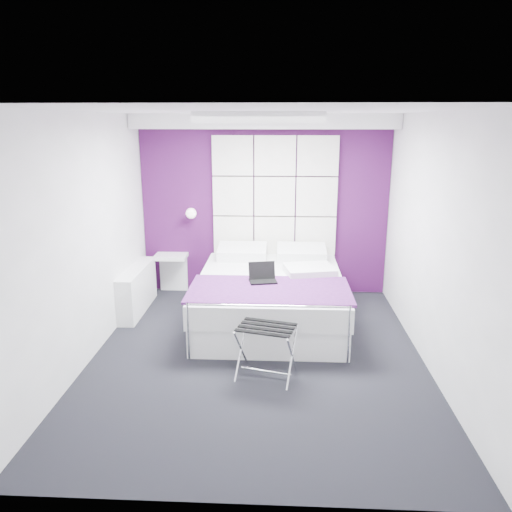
{
  "coord_description": "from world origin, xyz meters",
  "views": [
    {
      "loc": [
        0.24,
        -5.01,
        2.51
      ],
      "look_at": [
        -0.03,
        0.35,
        1.05
      ],
      "focal_mm": 35.0,
      "sensor_mm": 36.0,
      "label": 1
    }
  ],
  "objects_px": {
    "nightstand": "(171,256)",
    "laptop": "(263,276)",
    "bed": "(270,296)",
    "luggage_rack": "(266,352)",
    "wall_lamp": "(192,213)",
    "radiator": "(137,289)"
  },
  "relations": [
    {
      "from": "wall_lamp",
      "to": "luggage_rack",
      "type": "height_order",
      "value": "wall_lamp"
    },
    {
      "from": "wall_lamp",
      "to": "nightstand",
      "type": "xyz_separation_m",
      "value": [
        -0.32,
        -0.04,
        -0.65
      ]
    },
    {
      "from": "nightstand",
      "to": "laptop",
      "type": "bearing_deg",
      "value": -42.64
    },
    {
      "from": "wall_lamp",
      "to": "laptop",
      "type": "bearing_deg",
      "value": -50.9
    },
    {
      "from": "nightstand",
      "to": "laptop",
      "type": "height_order",
      "value": "laptop"
    },
    {
      "from": "wall_lamp",
      "to": "laptop",
      "type": "relative_size",
      "value": 0.47
    },
    {
      "from": "wall_lamp",
      "to": "bed",
      "type": "xyz_separation_m",
      "value": [
        1.17,
        -1.04,
        -0.89
      ]
    },
    {
      "from": "wall_lamp",
      "to": "radiator",
      "type": "distance_m",
      "value": 1.35
    },
    {
      "from": "nightstand",
      "to": "luggage_rack",
      "type": "distance_m",
      "value": 2.89
    },
    {
      "from": "luggage_rack",
      "to": "laptop",
      "type": "distance_m",
      "value": 1.24
    },
    {
      "from": "wall_lamp",
      "to": "luggage_rack",
      "type": "relative_size",
      "value": 0.27
    },
    {
      "from": "wall_lamp",
      "to": "laptop",
      "type": "height_order",
      "value": "wall_lamp"
    },
    {
      "from": "wall_lamp",
      "to": "laptop",
      "type": "xyz_separation_m",
      "value": [
        1.09,
        -1.34,
        -0.53
      ]
    },
    {
      "from": "bed",
      "to": "nightstand",
      "type": "distance_m",
      "value": 1.81
    },
    {
      "from": "radiator",
      "to": "laptop",
      "type": "height_order",
      "value": "laptop"
    },
    {
      "from": "laptop",
      "to": "wall_lamp",
      "type": "bearing_deg",
      "value": 117.42
    },
    {
      "from": "wall_lamp",
      "to": "nightstand",
      "type": "bearing_deg",
      "value": -172.92
    },
    {
      "from": "nightstand",
      "to": "luggage_rack",
      "type": "relative_size",
      "value": 0.85
    },
    {
      "from": "radiator",
      "to": "bed",
      "type": "bearing_deg",
      "value": -8.82
    },
    {
      "from": "bed",
      "to": "luggage_rack",
      "type": "xyz_separation_m",
      "value": [
        -0.01,
        -1.46,
        -0.06
      ]
    },
    {
      "from": "bed",
      "to": "radiator",
      "type": "bearing_deg",
      "value": 171.18
    },
    {
      "from": "bed",
      "to": "luggage_rack",
      "type": "height_order",
      "value": "bed"
    }
  ]
}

